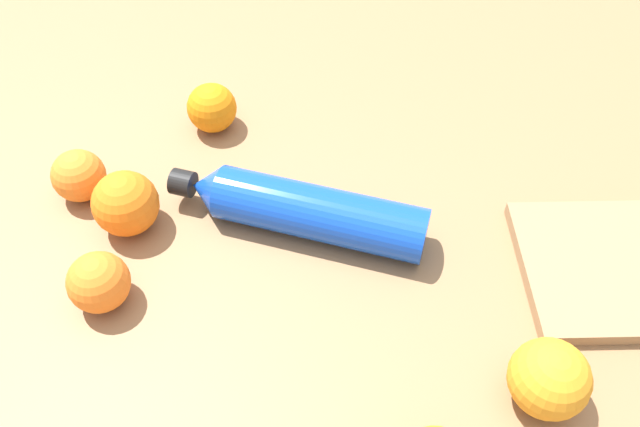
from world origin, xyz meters
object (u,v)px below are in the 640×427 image
object	(u,v)px
orange_1	(79,176)
orange_3	(99,282)
water_bottle	(302,210)
orange_4	(549,379)
orange_5	(126,204)
cutting_board	(626,268)
orange_0	(212,108)

from	to	relation	value
orange_1	orange_3	xyz separation A→B (m)	(-0.09, 0.15, 0.00)
water_bottle	orange_4	size ratio (longest dim) A/B	4.02
orange_3	orange_5	world-z (taller)	orange_5
orange_3	orange_4	bearing A→B (deg)	176.15
water_bottle	orange_1	xyz separation A→B (m)	(0.28, -0.00, 0.00)
cutting_board	orange_1	bearing A→B (deg)	-11.89
water_bottle	cutting_board	world-z (taller)	water_bottle
orange_0	orange_1	xyz separation A→B (m)	(0.13, 0.15, -0.00)
orange_5	cutting_board	size ratio (longest dim) A/B	0.33
orange_1	orange_5	world-z (taller)	orange_5
cutting_board	orange_0	bearing A→B (deg)	-27.78
orange_0	orange_1	size ratio (longest dim) A/B	1.03
orange_3	orange_5	distance (m)	0.11
orange_1	orange_3	size ratio (longest dim) A/B	0.97
orange_1	water_bottle	bearing A→B (deg)	179.05
orange_1	orange_5	distance (m)	0.09
orange_3	orange_1	bearing A→B (deg)	-59.04
water_bottle	orange_4	distance (m)	0.32
water_bottle	cutting_board	distance (m)	0.38
orange_5	orange_1	bearing A→B (deg)	-26.19
water_bottle	orange_5	world-z (taller)	orange_5
orange_5	water_bottle	bearing A→B (deg)	-170.78
orange_0	orange_5	size ratio (longest dim) A/B	0.86
water_bottle	orange_0	bearing A→B (deg)	-38.78
orange_5	cutting_board	distance (m)	0.59
orange_3	cutting_board	size ratio (longest dim) A/B	0.28
water_bottle	orange_1	bearing A→B (deg)	5.13
orange_0	orange_3	world-z (taller)	same
water_bottle	orange_3	size ratio (longest dim) A/B	4.68
orange_0	orange_1	bearing A→B (deg)	50.19
orange_0	orange_3	bearing A→B (deg)	82.55
water_bottle	cutting_board	xyz separation A→B (m)	(-0.38, 0.00, -0.02)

